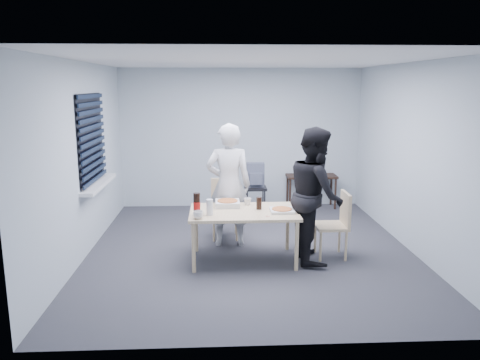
{
  "coord_description": "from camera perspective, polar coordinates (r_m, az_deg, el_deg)",
  "views": [
    {
      "loc": [
        -0.46,
        -6.29,
        2.29
      ],
      "look_at": [
        -0.14,
        0.1,
        0.99
      ],
      "focal_mm": 35.0,
      "sensor_mm": 36.0,
      "label": 1
    }
  ],
  "objects": [
    {
      "name": "backpack",
      "position": [
        8.17,
        1.9,
        0.57
      ],
      "size": [
        0.3,
        0.22,
        0.43
      ],
      "rotation": [
        0.0,
        0.0,
        -0.36
      ],
      "color": "#595F66",
      "rests_on": "stool"
    },
    {
      "name": "dining_table",
      "position": [
        6.12,
        0.46,
        -4.31
      ],
      "size": [
        1.4,
        0.89,
        0.68
      ],
      "color": "beige",
      "rests_on": "ground"
    },
    {
      "name": "rubber_band",
      "position": [
        5.85,
        3.39,
        -4.44
      ],
      "size": [
        0.06,
        0.06,
        0.0
      ],
      "primitive_type": "torus",
      "rotation": [
        0.0,
        0.0,
        -0.31
      ],
      "color": "red",
      "rests_on": "dining_table"
    },
    {
      "name": "stool",
      "position": [
        8.25,
        1.88,
        -1.58
      ],
      "size": [
        0.38,
        0.38,
        0.53
      ],
      "color": "black",
      "rests_on": "ground"
    },
    {
      "name": "chair_right",
      "position": [
        6.42,
        11.79,
        -4.81
      ],
      "size": [
        0.42,
        0.42,
        0.89
      ],
      "color": "beige",
      "rests_on": "ground"
    },
    {
      "name": "person_white",
      "position": [
        6.66,
        -1.4,
        -0.66
      ],
      "size": [
        0.65,
        0.42,
        1.77
      ],
      "primitive_type": "imported",
      "rotation": [
        0.0,
        0.0,
        3.14
      ],
      "color": "silver",
      "rests_on": "ground"
    },
    {
      "name": "mug_a",
      "position": [
        5.75,
        -5.11,
        -4.26
      ],
      "size": [
        0.17,
        0.17,
        0.1
      ],
      "primitive_type": "imported",
      "rotation": [
        0.0,
        0.0,
        0.52
      ],
      "color": "silver",
      "rests_on": "dining_table"
    },
    {
      "name": "cola_glass",
      "position": [
        6.16,
        2.33,
        -2.85
      ],
      "size": [
        0.08,
        0.08,
        0.16
      ],
      "primitive_type": "cylinder",
      "rotation": [
        0.0,
        0.0,
        0.14
      ],
      "color": "black",
      "rests_on": "dining_table"
    },
    {
      "name": "soda_bottle",
      "position": [
        5.89,
        -5.29,
        -2.99
      ],
      "size": [
        0.09,
        0.09,
        0.28
      ],
      "rotation": [
        0.0,
        0.0,
        0.31
      ],
      "color": "black",
      "rests_on": "dining_table"
    },
    {
      "name": "black_box",
      "position": [
        8.98,
        10.06,
        0.81
      ],
      "size": [
        0.14,
        0.11,
        0.05
      ],
      "primitive_type": "cube",
      "rotation": [
        0.0,
        0.0,
        -0.2
      ],
      "color": "black",
      "rests_on": "side_table"
    },
    {
      "name": "pizza_box_a",
      "position": [
        6.33,
        -1.53,
        -2.85
      ],
      "size": [
        0.32,
        0.32,
        0.08
      ],
      "rotation": [
        0.0,
        0.0,
        0.23
      ],
      "color": "silver",
      "rests_on": "dining_table"
    },
    {
      "name": "pizza_box_b",
      "position": [
        6.07,
        5.13,
        -3.68
      ],
      "size": [
        0.3,
        0.3,
        0.04
      ],
      "rotation": [
        0.0,
        0.0,
        0.24
      ],
      "color": "silver",
      "rests_on": "dining_table"
    },
    {
      "name": "papers",
      "position": [
        8.87,
        7.78,
        0.59
      ],
      "size": [
        0.32,
        0.36,
        0.01
      ],
      "primitive_type": "cube",
      "rotation": [
        0.0,
        0.0,
        -0.42
      ],
      "color": "white",
      "rests_on": "side_table"
    },
    {
      "name": "person_black",
      "position": [
        6.18,
        9.16,
        -1.77
      ],
      "size": [
        0.47,
        0.86,
        1.77
      ],
      "primitive_type": "imported",
      "rotation": [
        0.0,
        0.0,
        1.57
      ],
      "color": "black",
      "rests_on": "ground"
    },
    {
      "name": "room",
      "position": [
        6.96,
        -17.36,
        3.99
      ],
      "size": [
        5.0,
        5.0,
        5.0
      ],
      "color": "#333238",
      "rests_on": "ground"
    },
    {
      "name": "plastic_cups",
      "position": [
        5.89,
        -3.73,
        -3.32
      ],
      "size": [
        0.1,
        0.1,
        0.2
      ],
      "primitive_type": "cylinder",
      "rotation": [
        0.0,
        0.0,
        -0.22
      ],
      "color": "silver",
      "rests_on": "dining_table"
    },
    {
      "name": "mug_b",
      "position": [
        6.39,
        0.92,
        -2.62
      ],
      "size": [
        0.1,
        0.1,
        0.09
      ],
      "primitive_type": "imported",
      "color": "silver",
      "rests_on": "dining_table"
    },
    {
      "name": "chair_far",
      "position": [
        7.14,
        -1.85,
        -2.89
      ],
      "size": [
        0.42,
        0.42,
        0.89
      ],
      "color": "beige",
      "rests_on": "ground"
    },
    {
      "name": "side_table",
      "position": [
        8.92,
        8.7,
        0.1
      ],
      "size": [
        0.93,
        0.42,
        0.62
      ],
      "color": "black",
      "rests_on": "ground"
    }
  ]
}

